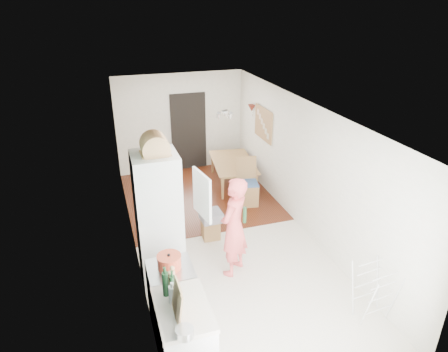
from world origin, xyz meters
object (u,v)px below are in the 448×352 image
dining_table (234,175)px  stool (210,228)px  person (234,219)px  dining_chair (247,182)px  drying_rack (373,293)px

dining_table → stool: dining_table is taller
dining_table → stool: 2.41m
person → dining_table: bearing=-153.2°
dining_table → dining_chair: (-0.06, -1.04, 0.27)m
person → dining_chair: bearing=-160.1°
stool → drying_rack: drying_rack is taller
stool → drying_rack: 3.11m
dining_table → dining_chair: 1.08m
drying_rack → person: bearing=127.8°
dining_chair → drying_rack: 3.73m
person → drying_rack: bearing=89.8°
dining_table → stool: size_ratio=3.48×
person → dining_chair: (1.05, 2.12, -0.48)m
dining_table → drying_rack: (0.39, -4.75, 0.17)m
dining_chair → drying_rack: (0.45, -3.70, -0.10)m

